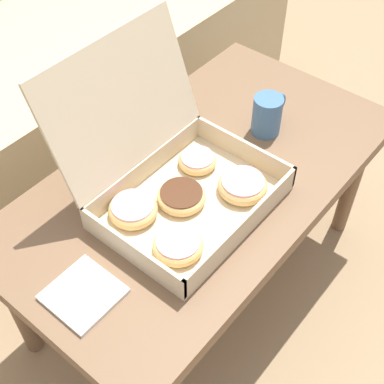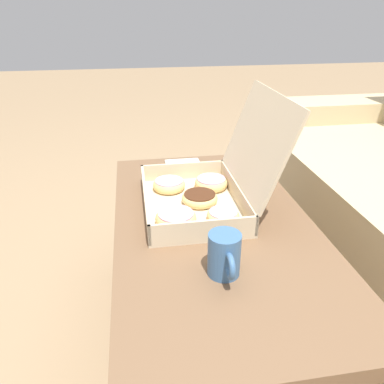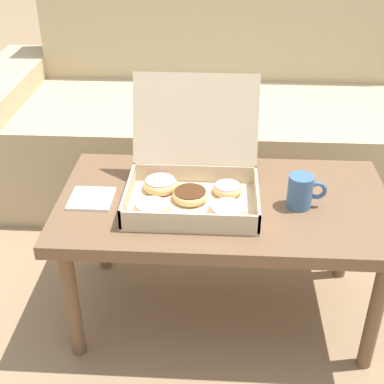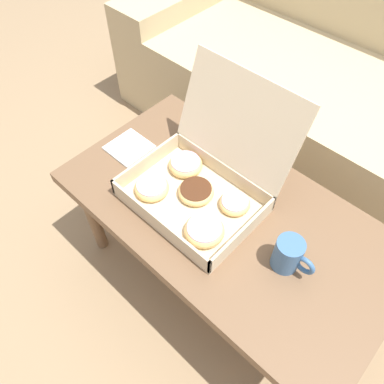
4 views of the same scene
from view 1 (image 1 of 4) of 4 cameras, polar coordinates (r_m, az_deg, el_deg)
ground_plane at (r=1.64m, az=-1.86°, el=-7.51°), size 12.00×12.00×0.00m
coffee_table at (r=1.28m, az=1.09°, el=0.44°), size 1.01×0.55×0.45m
pastry_box at (r=1.15m, az=-1.55°, el=0.97°), size 0.39×0.38×0.33m
coffee_mug at (r=1.34m, az=8.08°, el=8.20°), size 0.11×0.07×0.10m
napkin_stack at (r=1.06m, az=-11.52°, el=-10.60°), size 0.13×0.13×0.01m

